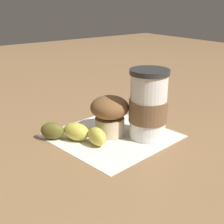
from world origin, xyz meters
The scene contains 5 objects.
ground_plane centered at (0.00, 0.00, 0.00)m, with size 3.00×3.00×0.00m, color #936D47.
paper_napkin centered at (0.00, 0.00, 0.00)m, with size 0.24×0.24×0.00m, color white.
coffee_cup centered at (-0.06, 0.05, 0.07)m, with size 0.08×0.08×0.15m.
muffin centered at (0.00, -0.01, 0.05)m, with size 0.08×0.08×0.09m.
banana centered at (0.08, -0.02, 0.02)m, with size 0.10×0.14×0.04m.
Camera 1 is at (0.38, 0.50, 0.29)m, focal length 50.00 mm.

